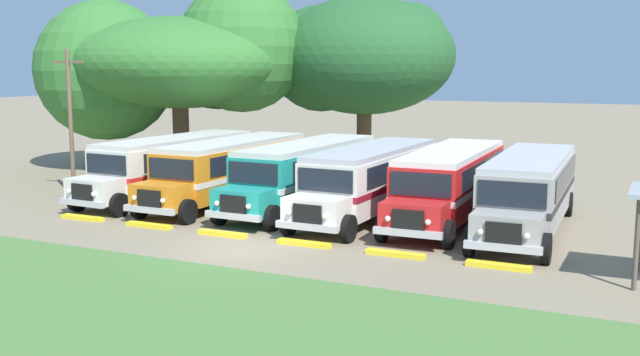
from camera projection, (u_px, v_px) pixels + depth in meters
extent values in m
plane|color=#84755B|center=(242.00, 249.00, 24.90)|extent=(220.00, 220.00, 0.00)
cube|color=#4C7538|center=(109.00, 305.00, 19.03)|extent=(80.00, 8.82, 0.01)
cube|color=silver|center=(177.00, 163.00, 35.05)|extent=(2.99, 9.32, 2.10)
cube|color=red|center=(178.00, 167.00, 35.08)|extent=(3.02, 9.34, 0.24)
cube|color=black|center=(202.00, 154.00, 34.64)|extent=(0.47, 7.99, 0.80)
cube|color=black|center=(161.00, 151.00, 35.84)|extent=(0.47, 7.99, 0.80)
cube|color=beige|center=(177.00, 139.00, 34.88)|extent=(2.90, 9.22, 0.22)
cube|color=silver|center=(95.00, 190.00, 30.54)|extent=(2.27, 1.52, 1.05)
cube|color=black|center=(82.00, 192.00, 29.89)|extent=(1.10, 0.16, 0.70)
cube|color=#B7B7BC|center=(82.00, 203.00, 29.92)|extent=(2.41, 0.33, 0.24)
cube|color=black|center=(106.00, 164.00, 30.96)|extent=(2.20, 0.18, 0.84)
cube|color=red|center=(234.00, 155.00, 39.08)|extent=(0.90, 0.11, 1.30)
sphere|color=#EAE5C6|center=(94.00, 194.00, 29.52)|extent=(0.20, 0.20, 0.20)
sphere|color=#EAE5C6|center=(69.00, 191.00, 30.18)|extent=(0.20, 0.20, 0.20)
cylinder|color=black|center=(119.00, 205.00, 30.13)|extent=(0.33, 1.01, 1.00)
cylinder|color=black|center=(77.00, 200.00, 31.27)|extent=(0.33, 1.01, 1.00)
cylinder|color=black|center=(235.00, 179.00, 37.24)|extent=(0.33, 1.01, 1.00)
cylinder|color=black|center=(197.00, 175.00, 38.38)|extent=(0.33, 1.01, 1.00)
cube|color=orange|center=(234.00, 167.00, 33.70)|extent=(2.65, 9.24, 2.10)
cube|color=white|center=(234.00, 171.00, 33.73)|extent=(2.69, 9.26, 0.24)
cube|color=black|center=(261.00, 157.00, 33.33)|extent=(0.17, 8.00, 0.80)
cube|color=black|center=(215.00, 154.00, 34.45)|extent=(0.17, 8.00, 0.80)
cube|color=beige|center=(234.00, 142.00, 33.53)|extent=(2.57, 9.14, 0.22)
cube|color=orange|center=(161.00, 197.00, 29.09)|extent=(2.22, 1.44, 1.05)
cube|color=black|center=(149.00, 199.00, 28.44)|extent=(1.10, 0.12, 0.70)
cube|color=#B7B7BC|center=(149.00, 210.00, 28.47)|extent=(2.40, 0.24, 0.24)
cube|color=black|center=(171.00, 169.00, 29.53)|extent=(2.20, 0.10, 0.84)
cube|color=white|center=(284.00, 158.00, 37.80)|extent=(0.90, 0.08, 1.30)
sphere|color=#EAE5C6|center=(163.00, 201.00, 28.08)|extent=(0.20, 0.20, 0.20)
sphere|color=#EAE5C6|center=(134.00, 198.00, 28.70)|extent=(0.20, 0.20, 0.20)
cylinder|color=black|center=(188.00, 212.00, 28.73)|extent=(0.30, 1.00, 1.00)
cylinder|color=black|center=(140.00, 207.00, 29.79)|extent=(0.30, 1.00, 1.00)
cylinder|color=black|center=(289.00, 183.00, 35.98)|extent=(0.30, 1.00, 1.00)
cylinder|color=black|center=(247.00, 179.00, 37.04)|extent=(0.30, 1.00, 1.00)
cube|color=teal|center=(309.00, 171.00, 32.50)|extent=(2.72, 9.26, 2.10)
cube|color=white|center=(309.00, 175.00, 32.53)|extent=(2.75, 9.28, 0.24)
cube|color=black|center=(337.00, 161.00, 32.12)|extent=(0.23, 8.00, 0.80)
cube|color=black|center=(287.00, 158.00, 33.26)|extent=(0.23, 8.00, 0.80)
cube|color=beige|center=(309.00, 145.00, 32.33)|extent=(2.64, 9.16, 0.22)
cube|color=teal|center=(244.00, 202.00, 27.92)|extent=(2.23, 1.45, 1.05)
cube|color=black|center=(233.00, 205.00, 27.26)|extent=(1.10, 0.13, 0.70)
cube|color=#B7B7BC|center=(233.00, 216.00, 27.29)|extent=(2.40, 0.26, 0.24)
cube|color=black|center=(253.00, 173.00, 28.35)|extent=(2.20, 0.11, 0.84)
cube|color=white|center=(352.00, 162.00, 36.59)|extent=(0.90, 0.08, 1.30)
sphere|color=#EAE5C6|center=(248.00, 206.00, 26.90)|extent=(0.20, 0.20, 0.20)
sphere|color=#EAE5C6|center=(217.00, 203.00, 27.53)|extent=(0.20, 0.20, 0.20)
cylinder|color=black|center=(272.00, 218.00, 27.54)|extent=(0.30, 1.01, 1.00)
cylinder|color=black|center=(220.00, 212.00, 28.62)|extent=(0.30, 1.01, 1.00)
cylinder|color=black|center=(360.00, 187.00, 34.77)|extent=(0.30, 1.01, 1.00)
cylinder|color=black|center=(316.00, 183.00, 35.84)|extent=(0.30, 1.01, 1.00)
cube|color=silver|center=(374.00, 177.00, 30.71)|extent=(2.66, 9.24, 2.10)
cube|color=maroon|center=(374.00, 181.00, 30.74)|extent=(2.69, 9.26, 0.24)
cube|color=black|center=(405.00, 166.00, 30.34)|extent=(0.18, 8.00, 0.80)
cube|color=black|center=(349.00, 163.00, 31.47)|extent=(0.18, 8.00, 0.80)
cube|color=#B2B2B7|center=(374.00, 150.00, 30.54)|extent=(2.58, 9.14, 0.22)
cube|color=silver|center=(317.00, 211.00, 26.11)|extent=(2.22, 1.44, 1.05)
cube|color=black|center=(307.00, 214.00, 25.45)|extent=(1.10, 0.12, 0.70)
cube|color=#B7B7BC|center=(307.00, 227.00, 25.48)|extent=(2.40, 0.24, 0.24)
cube|color=black|center=(325.00, 181.00, 26.55)|extent=(2.20, 0.10, 0.84)
cube|color=maroon|center=(411.00, 166.00, 34.81)|extent=(0.90, 0.08, 1.30)
sphere|color=#EAE5C6|center=(325.00, 217.00, 25.10)|extent=(0.20, 0.20, 0.20)
sphere|color=#EAE5C6|center=(289.00, 213.00, 25.72)|extent=(0.20, 0.20, 0.20)
cylinder|color=black|center=(348.00, 229.00, 25.74)|extent=(0.30, 1.00, 1.00)
cylinder|color=black|center=(289.00, 222.00, 26.81)|extent=(0.30, 1.00, 1.00)
cylinder|color=black|center=(424.00, 193.00, 32.99)|extent=(0.30, 1.00, 1.00)
cylinder|color=black|center=(374.00, 189.00, 34.05)|extent=(0.30, 1.00, 1.00)
cube|color=red|center=(452.00, 180.00, 29.89)|extent=(2.78, 9.27, 2.10)
cube|color=white|center=(452.00, 184.00, 29.91)|extent=(2.81, 9.29, 0.24)
cube|color=black|center=(485.00, 169.00, 29.58)|extent=(0.29, 8.00, 0.80)
cube|color=black|center=(424.00, 165.00, 30.59)|extent=(0.29, 8.00, 0.80)
cube|color=silver|center=(453.00, 152.00, 29.71)|extent=(2.70, 9.17, 0.22)
cube|color=red|center=(414.00, 217.00, 25.17)|extent=(2.24, 1.47, 1.05)
cube|color=black|center=(408.00, 220.00, 24.50)|extent=(1.10, 0.13, 0.70)
cube|color=#B7B7BC|center=(407.00, 233.00, 24.53)|extent=(2.41, 0.27, 0.24)
cube|color=black|center=(420.00, 185.00, 25.63)|extent=(2.20, 0.13, 0.84)
cube|color=white|center=(476.00, 168.00, 34.08)|extent=(0.90, 0.09, 1.30)
sphere|color=#EAE5C6|center=(428.00, 222.00, 24.18)|extent=(0.20, 0.20, 0.20)
sphere|color=#EAE5C6|center=(388.00, 219.00, 24.74)|extent=(0.20, 0.20, 0.20)
cylinder|color=black|center=(449.00, 234.00, 24.86)|extent=(0.31, 1.01, 1.00)
cylinder|color=black|center=(382.00, 228.00, 25.82)|extent=(0.31, 1.01, 1.00)
cylinder|color=black|center=(494.00, 196.00, 32.28)|extent=(0.31, 1.01, 1.00)
cylinder|color=black|center=(441.00, 192.00, 33.24)|extent=(0.31, 1.01, 1.00)
cube|color=#9E9993|center=(530.00, 188.00, 27.92)|extent=(2.87, 9.29, 2.10)
cube|color=#282828|center=(530.00, 192.00, 27.95)|extent=(2.90, 9.32, 0.24)
cube|color=black|center=(567.00, 176.00, 27.62)|extent=(0.37, 8.00, 0.80)
cube|color=black|center=(498.00, 172.00, 28.62)|extent=(0.37, 8.00, 0.80)
cube|color=#B2B2B7|center=(532.00, 158.00, 27.75)|extent=(2.79, 9.19, 0.22)
cube|color=#9E9993|center=(507.00, 230.00, 23.19)|extent=(2.26, 1.49, 1.05)
cube|color=black|center=(503.00, 234.00, 22.51)|extent=(1.10, 0.14, 0.70)
cube|color=#B7B7BC|center=(503.00, 248.00, 22.54)|extent=(2.41, 0.30, 0.24)
cube|color=black|center=(512.00, 194.00, 23.64)|extent=(2.20, 0.15, 0.84)
cube|color=#282828|center=(544.00, 175.00, 32.13)|extent=(0.90, 0.10, 1.30)
sphere|color=#EAE5C6|center=(526.00, 236.00, 22.20)|extent=(0.20, 0.20, 0.20)
sphere|color=#EAE5C6|center=(480.00, 232.00, 22.74)|extent=(0.20, 0.20, 0.20)
cylinder|color=black|center=(546.00, 249.00, 22.89)|extent=(0.32, 1.01, 1.00)
cylinder|color=black|center=(470.00, 242.00, 23.83)|extent=(0.32, 1.01, 1.00)
cylinder|color=black|center=(569.00, 204.00, 30.34)|extent=(0.32, 1.01, 1.00)
cylinder|color=black|center=(510.00, 200.00, 31.28)|extent=(0.32, 1.01, 1.00)
cube|color=yellow|center=(83.00, 218.00, 29.68)|extent=(2.00, 0.36, 0.15)
cube|color=yellow|center=(149.00, 225.00, 28.24)|extent=(2.00, 0.36, 0.15)
cube|color=yellow|center=(222.00, 234.00, 26.81)|extent=(2.00, 0.36, 0.15)
cube|color=yellow|center=(304.00, 243.00, 25.37)|extent=(2.00, 0.36, 0.15)
cube|color=yellow|center=(395.00, 254.00, 23.93)|extent=(2.00, 0.36, 0.15)
cube|color=yellow|center=(498.00, 266.00, 22.50)|extent=(2.00, 0.36, 0.15)
cylinder|color=brown|center=(364.00, 134.00, 44.52)|extent=(0.90, 0.90, 4.16)
ellipsoid|color=#235628|center=(365.00, 56.00, 43.81)|extent=(10.85, 10.29, 7.01)
sphere|color=#235628|center=(407.00, 44.00, 43.58)|extent=(4.89, 4.89, 4.89)
sphere|color=#235628|center=(321.00, 59.00, 44.21)|extent=(6.42, 6.42, 6.42)
sphere|color=#235628|center=(381.00, 44.00, 46.16)|extent=(5.19, 5.19, 5.19)
cylinder|color=brown|center=(181.00, 134.00, 43.66)|extent=(0.97, 0.97, 4.38)
ellipsoid|color=#33702D|center=(179.00, 63.00, 43.03)|extent=(13.13, 12.11, 5.36)
sphere|color=#33702D|center=(242.00, 47.00, 42.72)|extent=(7.59, 7.59, 7.59)
sphere|color=#33702D|center=(106.00, 70.00, 43.76)|extent=(8.35, 8.35, 8.35)
sphere|color=#33702D|center=(217.00, 58.00, 46.58)|extent=(6.52, 6.52, 6.52)
cylinder|color=brown|center=(71.00, 124.00, 34.15)|extent=(0.20, 0.20, 6.96)
cube|color=brown|center=(68.00, 62.00, 33.71)|extent=(1.80, 0.12, 0.12)
cylinder|color=brown|center=(637.00, 245.00, 20.09)|extent=(0.14, 0.14, 2.60)
cylinder|color=brown|center=(640.00, 230.00, 21.87)|extent=(0.14, 0.14, 2.60)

